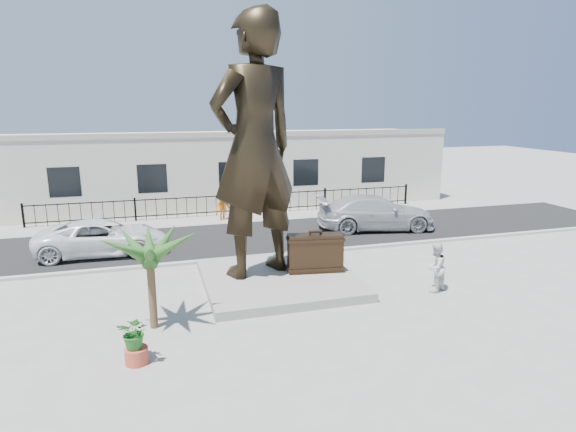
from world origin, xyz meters
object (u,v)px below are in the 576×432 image
object	(u,v)px
suitcase	(315,253)
tourist	(435,267)
statue	(254,147)
car_white	(102,237)

from	to	relation	value
suitcase	tourist	xyz separation A→B (m)	(3.49, -2.25, -0.14)
suitcase	tourist	world-z (taller)	tourist
statue	car_white	size ratio (longest dim) A/B	1.70
suitcase	tourist	size ratio (longest dim) A/B	1.16
tourist	car_white	distance (m)	13.45
suitcase	statue	bearing A→B (deg)	175.30
suitcase	car_white	distance (m)	9.31
statue	tourist	distance (m)	7.32
suitcase	car_white	size ratio (longest dim) A/B	0.37
suitcase	car_white	xyz separation A→B (m)	(-7.61, 5.35, -0.25)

